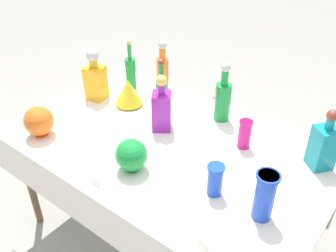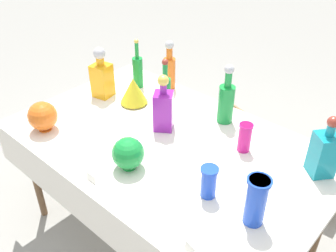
# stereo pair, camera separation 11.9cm
# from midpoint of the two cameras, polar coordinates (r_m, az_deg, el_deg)

# --- Properties ---
(ground_plane) EXTENTS (40.00, 40.00, 0.00)m
(ground_plane) POSITION_cam_midpoint_polar(r_m,az_deg,el_deg) (2.53, -1.40, -16.38)
(ground_plane) COLOR gray
(display_table) EXTENTS (1.72, 1.07, 0.76)m
(display_table) POSITION_cam_midpoint_polar(r_m,az_deg,el_deg) (2.01, -2.20, -4.04)
(display_table) COLOR white
(display_table) RESTS_ON ground
(tall_bottle_0) EXTENTS (0.07, 0.07, 0.33)m
(tall_bottle_0) POSITION_cam_midpoint_polar(r_m,az_deg,el_deg) (2.48, -7.10, 8.20)
(tall_bottle_0) COLOR #198C38
(tall_bottle_0) RESTS_ON display_table
(tall_bottle_1) EXTENTS (0.06, 0.06, 0.35)m
(tall_bottle_1) POSITION_cam_midpoint_polar(r_m,az_deg,el_deg) (2.17, -2.56, 4.97)
(tall_bottle_1) COLOR #198C38
(tall_bottle_1) RESTS_ON display_table
(tall_bottle_2) EXTENTS (0.08, 0.08, 0.33)m
(tall_bottle_2) POSITION_cam_midpoint_polar(r_m,az_deg,el_deg) (2.45, -2.24, 8.67)
(tall_bottle_2) COLOR orange
(tall_bottle_2) RESTS_ON display_table
(tall_bottle_3) EXTENTS (0.09, 0.09, 0.35)m
(tall_bottle_3) POSITION_cam_midpoint_polar(r_m,az_deg,el_deg) (2.13, 6.79, 4.19)
(tall_bottle_3) COLOR #198C38
(tall_bottle_3) RESTS_ON display_table
(square_decanter_0) EXTENTS (0.15, 0.15, 0.32)m
(square_decanter_0) POSITION_cam_midpoint_polar(r_m,az_deg,el_deg) (1.89, 21.01, -2.78)
(square_decanter_0) COLOR teal
(square_decanter_0) RESTS_ON display_table
(square_decanter_1) EXTENTS (0.14, 0.14, 0.33)m
(square_decanter_1) POSITION_cam_midpoint_polar(r_m,az_deg,el_deg) (2.03, -2.64, 2.70)
(square_decanter_1) COLOR purple
(square_decanter_1) RESTS_ON display_table
(square_decanter_2) EXTENTS (0.13, 0.13, 0.33)m
(square_decanter_2) POSITION_cam_midpoint_polar(r_m,az_deg,el_deg) (2.38, -12.45, 7.06)
(square_decanter_2) COLOR orange
(square_decanter_2) RESTS_ON display_table
(slender_vase_0) EXTENTS (0.10, 0.10, 0.23)m
(slender_vase_0) POSITION_cam_midpoint_polar(r_m,az_deg,el_deg) (1.56, 12.41, -10.28)
(slender_vase_0) COLOR blue
(slender_vase_0) RESTS_ON display_table
(slender_vase_1) EXTENTS (0.08, 0.08, 0.16)m
(slender_vase_1) POSITION_cam_midpoint_polar(r_m,az_deg,el_deg) (1.65, 5.15, -8.07)
(slender_vase_1) COLOR blue
(slender_vase_1) RESTS_ON display_table
(slender_vase_2) EXTENTS (0.07, 0.07, 0.16)m
(slender_vase_2) POSITION_cam_midpoint_polar(r_m,az_deg,el_deg) (1.94, 9.92, -1.13)
(slender_vase_2) COLOR #C61972
(slender_vase_2) RESTS_ON display_table
(fluted_vase_0) EXTENTS (0.17, 0.17, 0.17)m
(fluted_vase_0) POSITION_cam_midpoint_polar(r_m,az_deg,el_deg) (2.29, -7.51, 5.15)
(fluted_vase_0) COLOR yellow
(fluted_vase_0) RESTS_ON display_table
(round_bowl_0) EXTENTS (0.16, 0.16, 0.17)m
(round_bowl_0) POSITION_cam_midpoint_polar(r_m,az_deg,el_deg) (1.78, -7.44, -4.51)
(round_bowl_0) COLOR #198C38
(round_bowl_0) RESTS_ON display_table
(round_bowl_1) EXTENTS (0.16, 0.16, 0.17)m
(round_bowl_1) POSITION_cam_midpoint_polar(r_m,az_deg,el_deg) (2.14, -20.62, 0.65)
(round_bowl_1) COLOR orange
(round_bowl_1) RESTS_ON display_table
(price_tag_left) EXTENTS (0.05, 0.03, 0.04)m
(price_tag_left) POSITION_cam_midpoint_polar(r_m,az_deg,el_deg) (1.48, 3.00, -18.02)
(price_tag_left) COLOR white
(price_tag_left) RESTS_ON display_table
(price_tag_center) EXTENTS (0.06, 0.01, 0.04)m
(price_tag_center) POSITION_cam_midpoint_polar(r_m,az_deg,el_deg) (1.77, -12.93, -8.32)
(price_tag_center) COLOR white
(price_tag_center) RESTS_ON display_table
(cardboard_box_behind_left) EXTENTS (0.42, 0.41, 0.36)m
(cardboard_box_behind_left) POSITION_cam_midpoint_polar(r_m,az_deg,el_deg) (2.88, 18.73, -6.92)
(cardboard_box_behind_left) COLOR tan
(cardboard_box_behind_left) RESTS_ON ground
(cardboard_box_behind_right) EXTENTS (0.56, 0.47, 0.33)m
(cardboard_box_behind_right) POSITION_cam_midpoint_polar(r_m,az_deg,el_deg) (3.22, 7.47, -0.72)
(cardboard_box_behind_right) COLOR tan
(cardboard_box_behind_right) RESTS_ON ground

